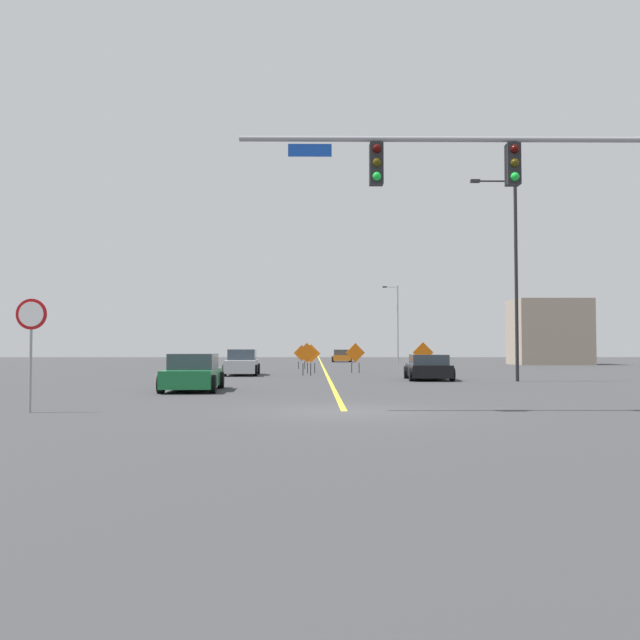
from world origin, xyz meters
The scene contains 16 objects.
ground centered at (0.00, 0.00, 0.00)m, with size 192.88×192.88×0.00m, color #38383A.
road_centre_stripe centered at (0.00, 53.58, 0.00)m, with size 0.16×107.16×0.01m.
traffic_signal_assembly centered at (4.42, -0.01, 5.45)m, with size 10.47×0.44×7.47m.
stop_sign centered at (-7.69, -0.24, 1.96)m, with size 0.76×0.07×2.78m.
street_lamp_mid_left centered at (8.19, 55.96, 4.55)m, with size 1.70×0.24×8.30m.
street_lamp_far_right centered at (8.66, 14.87, 5.28)m, with size 2.21×0.24×9.64m.
construction_sign_right_shoulder centered at (-0.93, 25.09, 1.13)m, with size 1.16×0.14×1.80m.
construction_sign_median_near centered at (1.85, 25.64, 1.18)m, with size 1.22×0.30×1.88m.
construction_sign_left_lane centered at (5.18, 19.87, 1.20)m, with size 1.12×0.06×1.89m.
construction_sign_left_shoulder centered at (-1.16, 21.73, 1.18)m, with size 1.14×0.13×1.86m.
construction_sign_right_lane centered at (-1.67, 33.70, 1.11)m, with size 1.19×0.25×1.79m.
car_green_passing centered at (-5.22, 8.17, 0.64)m, with size 2.14×4.30×1.36m.
car_black_near centered at (4.87, 16.34, 0.60)m, with size 2.30×4.21×1.24m.
car_silver_mid centered at (-4.90, 22.20, 0.68)m, with size 2.06×4.61×1.48m.
car_orange_far centered at (2.33, 58.60, 0.65)m, with size 2.17×4.33×1.37m.
roadside_building_east centered at (21.44, 46.67, 3.06)m, with size 6.79×5.10×6.11m.
Camera 1 is at (-0.76, -16.85, 1.58)m, focal length 37.98 mm.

